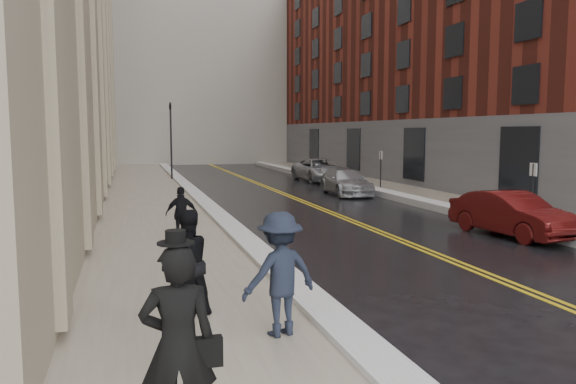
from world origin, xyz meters
TOP-DOWN VIEW (x-y plane):
  - ground at (0.00, 0.00)m, footprint 160.00×160.00m
  - sidewalk_left at (-4.50, 16.00)m, footprint 4.00×64.00m
  - sidewalk_right at (9.00, 16.00)m, footprint 3.00×64.00m
  - lane_stripe_a at (2.38, 16.00)m, footprint 0.12×64.00m
  - lane_stripe_b at (2.62, 16.00)m, footprint 0.12×64.00m
  - snow_ridge_left at (-2.20, 16.00)m, footprint 0.70×60.80m
  - snow_ridge_right at (7.15, 16.00)m, footprint 0.85×60.80m
  - building_right at (17.50, 23.00)m, footprint 14.00×50.00m
  - traffic_signal at (-2.60, 30.00)m, footprint 0.18×0.15m
  - parking_sign_near at (7.90, 8.00)m, footprint 0.06×0.35m
  - parking_sign_far at (7.90, 20.00)m, footprint 0.06×0.35m
  - car_maroon at (6.17, 6.80)m, footprint 2.00×4.43m
  - car_silver_near at (5.53, 19.15)m, footprint 2.17×4.73m
  - car_silver_far at (6.80, 26.92)m, footprint 2.66×5.51m
  - pedestrian_main at (-4.98, -2.63)m, footprint 0.80×0.57m
  - pedestrian_a at (-4.49, 1.40)m, footprint 1.07×0.96m
  - pedestrian_b at (-3.20, 0.10)m, footprint 1.38×1.01m
  - pedestrian_c at (-3.96, 8.11)m, footprint 0.97×0.52m

SIDE VIEW (x-z plane):
  - ground at x=0.00m, z-range 0.00..0.00m
  - lane_stripe_a at x=2.38m, z-range 0.00..0.01m
  - lane_stripe_b at x=2.62m, z-range 0.00..0.01m
  - sidewalk_left at x=-4.50m, z-range 0.00..0.15m
  - sidewalk_right at x=9.00m, z-range 0.00..0.15m
  - snow_ridge_left at x=-2.20m, z-range 0.00..0.26m
  - snow_ridge_right at x=7.15m, z-range 0.00..0.30m
  - car_silver_near at x=5.53m, z-range 0.00..1.34m
  - car_maroon at x=6.17m, z-range 0.00..1.41m
  - car_silver_far at x=6.80m, z-range 0.00..1.51m
  - pedestrian_c at x=-3.96m, z-range 0.15..1.72m
  - pedestrian_a at x=-4.49m, z-range 0.15..1.98m
  - pedestrian_b at x=-3.20m, z-range 0.15..2.07m
  - pedestrian_main at x=-4.98m, z-range 0.15..2.22m
  - parking_sign_near at x=7.90m, z-range 0.24..2.47m
  - parking_sign_far at x=7.90m, z-range 0.24..2.47m
  - traffic_signal at x=-2.60m, z-range 0.48..5.68m
  - building_right at x=17.50m, z-range 0.00..18.00m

